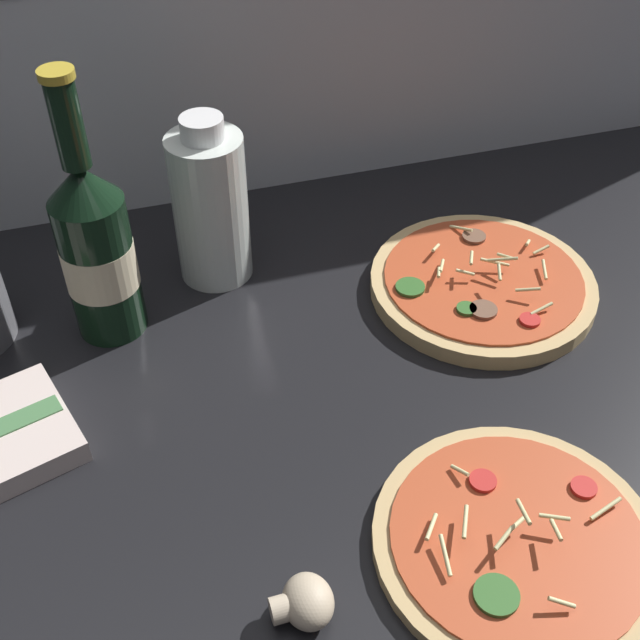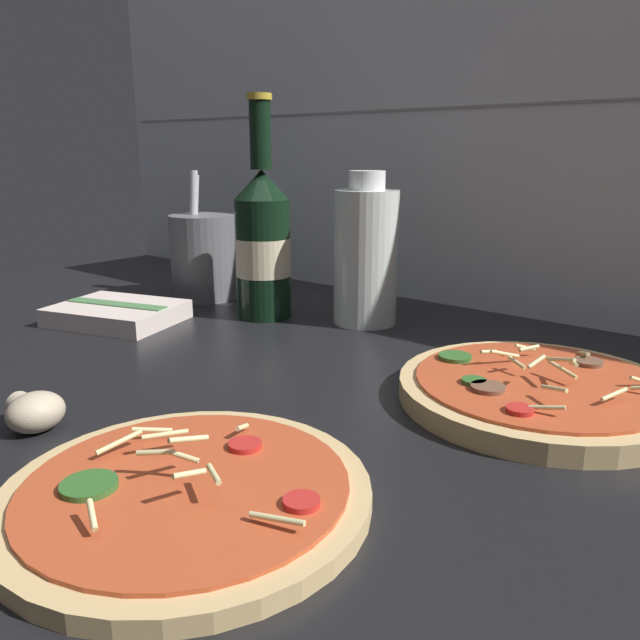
# 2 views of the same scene
# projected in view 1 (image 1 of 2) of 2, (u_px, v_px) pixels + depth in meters

# --- Properties ---
(counter_slab) EXTENTS (1.60, 0.90, 0.03)m
(counter_slab) POSITION_uv_depth(u_px,v_px,m) (406.00, 444.00, 0.75)
(counter_slab) COLOR black
(counter_slab) RESTS_ON ground
(pizza_near) EXTENTS (0.24, 0.24, 0.05)m
(pizza_near) POSITION_uv_depth(u_px,v_px,m) (516.00, 541.00, 0.65)
(pizza_near) COLOR tan
(pizza_near) RESTS_ON counter_slab
(pizza_far) EXTENTS (0.25, 0.25, 0.05)m
(pizza_far) POSITION_uv_depth(u_px,v_px,m) (482.00, 284.00, 0.89)
(pizza_far) COLOR tan
(pizza_far) RESTS_ON counter_slab
(beer_bottle) EXTENTS (0.07, 0.07, 0.29)m
(beer_bottle) POSITION_uv_depth(u_px,v_px,m) (96.00, 248.00, 0.79)
(beer_bottle) COLOR black
(beer_bottle) RESTS_ON counter_slab
(oil_bottle) EXTENTS (0.08, 0.08, 0.19)m
(oil_bottle) POSITION_uv_depth(u_px,v_px,m) (210.00, 206.00, 0.87)
(oil_bottle) COLOR silver
(oil_bottle) RESTS_ON counter_slab
(mushroom_left) EXTENTS (0.05, 0.05, 0.03)m
(mushroom_left) POSITION_uv_depth(u_px,v_px,m) (305.00, 602.00, 0.60)
(mushroom_left) COLOR beige
(mushroom_left) RESTS_ON counter_slab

